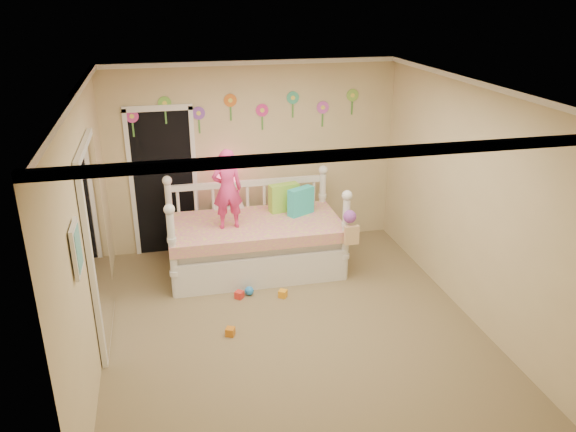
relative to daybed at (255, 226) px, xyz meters
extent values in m
cube|color=#7F684C|center=(0.15, -1.42, -0.61)|extent=(4.00, 4.50, 0.01)
cube|color=white|center=(0.15, -1.42, 1.99)|extent=(4.00, 4.50, 0.01)
cube|color=tan|center=(0.15, 0.83, 0.69)|extent=(4.00, 0.01, 2.60)
cube|color=tan|center=(-1.85, -1.42, 0.69)|extent=(0.01, 4.50, 2.60)
cube|color=tan|center=(2.15, -1.42, 0.69)|extent=(0.01, 4.50, 2.60)
cube|color=#2AD4D0|center=(0.64, 0.11, 0.25)|extent=(0.38, 0.28, 0.37)
cube|color=#97DC43|center=(0.45, 0.28, 0.26)|extent=(0.42, 0.22, 0.38)
imported|color=#EC3582|center=(-0.35, -0.11, 0.58)|extent=(0.38, 0.26, 1.01)
cube|color=white|center=(-0.26, 0.65, -0.27)|extent=(0.42, 0.33, 0.69)
sphere|color=#DD1D51|center=(-0.26, 0.65, 0.16)|extent=(0.17, 0.17, 0.17)
cylinder|color=#DD1D51|center=(-0.26, 0.65, 0.34)|extent=(0.03, 0.03, 0.35)
cylinder|color=#FD4C6D|center=(-0.26, 0.65, 0.56)|extent=(0.28, 0.28, 0.26)
cube|color=black|center=(-1.10, 0.82, 0.43)|extent=(0.90, 0.04, 2.07)
cube|color=white|center=(-1.81, -1.12, 0.44)|extent=(0.07, 1.30, 2.10)
cube|color=white|center=(-1.82, -2.32, 0.94)|extent=(0.05, 0.34, 0.42)
camera|label=1|loc=(-1.10, -6.64, 2.86)|focal=35.27mm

